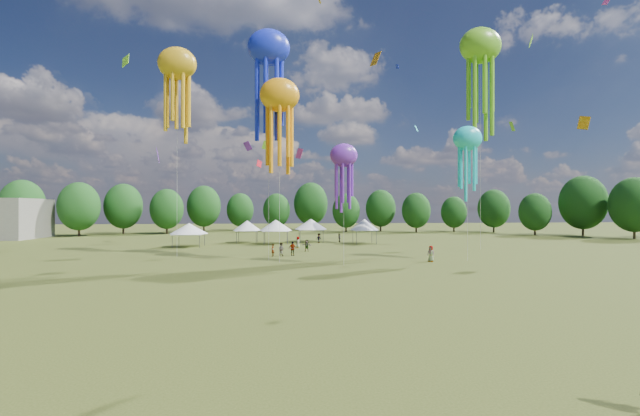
{
  "coord_description": "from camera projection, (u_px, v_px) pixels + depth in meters",
  "views": [
    {
      "loc": [
        -3.54,
        -13.19,
        5.93
      ],
      "look_at": [
        -0.77,
        15.0,
        6.0
      ],
      "focal_mm": 22.43,
      "sensor_mm": 36.0,
      "label": 1
    }
  ],
  "objects": [
    {
      "name": "ground",
      "position": [
        386.0,
        385.0,
        13.46
      ],
      "size": [
        300.0,
        300.0,
        0.0
      ],
      "primitive_type": "plane",
      "color": "#384416",
      "rests_on": "ground"
    },
    {
      "name": "festival_tents",
      "position": [
        279.0,
        226.0,
        68.11
      ],
      "size": [
        33.94,
        13.16,
        4.24
      ],
      "color": "#47474C",
      "rests_on": "ground"
    },
    {
      "name": "spectators_far",
      "position": [
        324.0,
        244.0,
        58.13
      ],
      "size": [
        18.57,
        28.31,
        1.79
      ],
      "color": "gray",
      "rests_on": "ground"
    },
    {
      "name": "small_kites",
      "position": [
        307.0,
        45.0,
        54.82
      ],
      "size": [
        76.69,
        63.59,
        46.12
      ],
      "color": "#FF9D0F",
      "rests_on": "ground"
    },
    {
      "name": "treeline",
      "position": [
        279.0,
        206.0,
        75.31
      ],
      "size": [
        201.57,
        95.24,
        13.43
      ],
      "color": "#38281C",
      "rests_on": "ground"
    },
    {
      "name": "show_kites",
      "position": [
        364.0,
        84.0,
        51.03
      ],
      "size": [
        47.41,
        17.61,
        32.62
      ],
      "color": "#FF9D0F",
      "rests_on": "ground"
    },
    {
      "name": "spectator_near",
      "position": [
        281.0,
        249.0,
        50.27
      ],
      "size": [
        1.01,
        0.97,
        1.65
      ],
      "primitive_type": "imported",
      "rotation": [
        0.0,
        0.0,
        2.54
      ],
      "color": "gray",
      "rests_on": "ground"
    }
  ]
}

